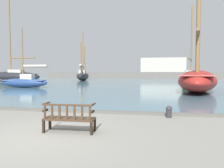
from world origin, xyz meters
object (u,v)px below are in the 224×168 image
sailboat_centre_channel (12,76)px  sailboat_mid_port (191,77)px  park_bench (69,117)px  sailboat_far_port (25,82)px  sailboat_far_starboard (197,78)px  sailboat_distant_harbor (83,75)px  mooring_bollard (169,111)px

sailboat_centre_channel → sailboat_mid_port: sailboat_centre_channel is taller
park_bench → sailboat_far_port: size_ratio=0.23×
sailboat_centre_channel → sailboat_mid_port: size_ratio=1.21×
sailboat_far_starboard → sailboat_mid_port: sailboat_far_starboard is taller
sailboat_far_port → sailboat_mid_port: sailboat_mid_port is taller
park_bench → sailboat_distant_harbor: 39.95m
mooring_bollard → sailboat_distant_harbor: bearing=112.8°
sailboat_far_port → sailboat_mid_port: (20.88, 13.82, 0.34)m
park_bench → mooring_bollard: size_ratio=3.26×
sailboat_centre_channel → mooring_bollard: sailboat_centre_channel is taller
park_bench → sailboat_mid_port: bearing=73.6°
sailboat_centre_channel → sailboat_distant_harbor: bearing=42.3°
sailboat_distant_harbor → sailboat_far_starboard: 29.52m
park_bench → mooring_bollard: (3.28, 2.81, -0.20)m
sailboat_far_starboard → sailboat_far_port: size_ratio=2.00×
sailboat_centre_channel → sailboat_far_port: (9.93, -12.20, -0.44)m
park_bench → sailboat_distant_harbor: sailboat_distant_harbor is taller
park_bench → sailboat_far_starboard: size_ratio=0.12×
sailboat_mid_port → park_bench: bearing=-106.4°
sailboat_mid_port → sailboat_distant_harbor: bearing=159.6°
sailboat_mid_port → mooring_bollard: bearing=-101.6°
sailboat_mid_port → mooring_bollard: size_ratio=24.92×
sailboat_far_port → mooring_bollard: 20.60m
mooring_bollard → sailboat_mid_port: bearing=78.4°
park_bench → sailboat_far_port: sailboat_far_port is taller
sailboat_distant_harbor → sailboat_far_port: sailboat_distant_harbor is taller
park_bench → sailboat_far_port: bearing=125.4°
park_bench → sailboat_mid_port: sailboat_mid_port is taller
mooring_bollard → sailboat_far_port: bearing=137.5°
sailboat_distant_harbor → sailboat_mid_port: bearing=-20.4°
park_bench → mooring_bollard: 4.33m
sailboat_centre_channel → sailboat_far_starboard: 31.81m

